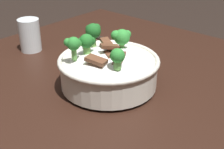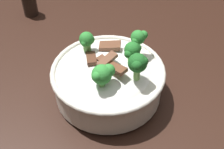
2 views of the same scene
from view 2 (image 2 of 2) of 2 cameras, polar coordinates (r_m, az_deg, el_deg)
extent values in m
cube|color=black|center=(0.89, 2.59, 3.07)|extent=(1.41, 1.07, 0.04)
cube|color=black|center=(1.71, -7.11, 8.97)|extent=(0.09, 0.09, 0.75)
cylinder|color=silver|center=(0.75, -0.50, -3.55)|extent=(0.13, 0.13, 0.01)
cylinder|color=silver|center=(0.72, -0.52, -1.42)|extent=(0.25, 0.25, 0.07)
torus|color=silver|center=(0.70, -0.54, 0.64)|extent=(0.26, 0.26, 0.01)
ellipsoid|color=white|center=(0.70, -0.53, 0.12)|extent=(0.20, 0.20, 0.06)
cube|color=brown|center=(0.69, -1.14, 2.15)|extent=(0.04, 0.05, 0.01)
cube|color=#563323|center=(0.70, -3.82, 3.00)|extent=(0.06, 0.04, 0.02)
cube|color=brown|center=(0.66, 0.59, 1.24)|extent=(0.04, 0.06, 0.02)
cube|color=brown|center=(0.67, -0.94, 2.72)|extent=(0.05, 0.04, 0.02)
cube|color=brown|center=(0.73, -0.36, 5.30)|extent=(0.04, 0.06, 0.02)
cylinder|color=#6BA84C|center=(0.70, 3.65, 2.99)|extent=(0.02, 0.02, 0.03)
sphere|color=#237028|center=(0.68, 3.74, 4.54)|extent=(0.04, 0.04, 0.04)
sphere|color=#237028|center=(0.67, 3.09, 3.80)|extent=(0.02, 0.02, 0.02)
sphere|color=#237028|center=(0.69, 4.69, 4.86)|extent=(0.02, 0.02, 0.02)
cylinder|color=#7AB256|center=(0.66, 4.57, 0.23)|extent=(0.01, 0.01, 0.03)
sphere|color=#1E6023|center=(0.64, 4.71, 2.13)|extent=(0.04, 0.04, 0.04)
sphere|color=#1E6023|center=(0.62, 4.57, 1.64)|extent=(0.02, 0.02, 0.02)
sphere|color=#1E6023|center=(0.63, 5.77, 2.41)|extent=(0.02, 0.02, 0.02)
cylinder|color=#5B9947|center=(0.73, 4.65, 5.15)|extent=(0.01, 0.01, 0.03)
sphere|color=#2D8433|center=(0.71, 4.77, 6.80)|extent=(0.03, 0.03, 0.03)
sphere|color=#2D8433|center=(0.70, 4.27, 6.17)|extent=(0.02, 0.02, 0.02)
sphere|color=#2D8433|center=(0.71, 5.79, 7.23)|extent=(0.02, 0.02, 0.02)
cylinder|color=#5B9947|center=(0.73, -4.60, 5.11)|extent=(0.02, 0.02, 0.02)
sphere|color=#2D8433|center=(0.72, -4.70, 6.50)|extent=(0.03, 0.03, 0.03)
sphere|color=#2D8433|center=(0.71, -5.08, 5.76)|extent=(0.02, 0.02, 0.02)
sphere|color=#2D8433|center=(0.72, -4.02, 6.39)|extent=(0.02, 0.02, 0.02)
cylinder|color=#5B9947|center=(0.64, -1.85, -1.47)|extent=(0.01, 0.01, 0.02)
sphere|color=green|center=(0.63, -1.90, 0.00)|extent=(0.04, 0.04, 0.04)
sphere|color=green|center=(0.62, -2.71, -0.42)|extent=(0.02, 0.02, 0.02)
sphere|color=green|center=(0.63, -0.61, 0.77)|extent=(0.03, 0.03, 0.03)
cylinder|color=black|center=(1.04, -14.85, 12.30)|extent=(0.05, 0.05, 0.07)
camera|label=1|loc=(1.21, -18.37, 35.18)|focal=50.03mm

